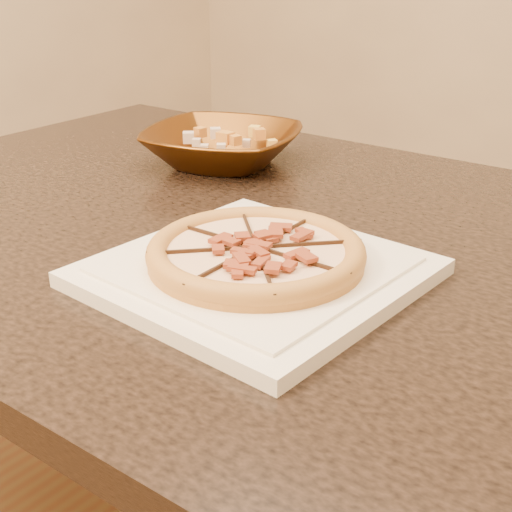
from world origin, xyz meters
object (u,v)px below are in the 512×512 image
object	(u,v)px
plate	(256,272)
pizza	(256,253)
bronze_bowl	(223,146)
dining_table	(270,292)

from	to	relation	value
plate	pizza	size ratio (longest dim) A/B	1.38
pizza	bronze_bowl	size ratio (longest dim) A/B	0.96
dining_table	pizza	world-z (taller)	pizza
pizza	dining_table	bearing A→B (deg)	121.20
pizza	bronze_bowl	distance (m)	0.46
pizza	bronze_bowl	xyz separation A→B (m)	(-0.33, 0.33, -0.00)
plate	bronze_bowl	bearing A→B (deg)	135.04
plate	pizza	distance (m)	0.02
plate	bronze_bowl	xyz separation A→B (m)	(-0.33, 0.33, 0.02)
dining_table	bronze_bowl	bearing A→B (deg)	142.54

